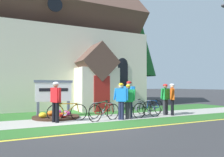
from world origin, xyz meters
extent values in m
plane|color=#333335|center=(0.00, 4.00, 0.00)|extent=(140.00, 140.00, 0.00)
cube|color=#A8A59E|center=(-0.11, 1.46, 0.01)|extent=(32.00, 2.05, 0.01)
cube|color=#2D6628|center=(-0.11, -0.33, 0.00)|extent=(32.00, 1.52, 0.01)
cube|color=#2D6628|center=(-0.11, 3.97, 0.00)|extent=(24.00, 2.98, 0.01)
cube|color=yellow|center=(-0.11, -1.24, 0.00)|extent=(28.00, 0.16, 0.01)
cube|color=beige|center=(-0.11, 10.09, 2.64)|extent=(13.43, 9.27, 5.29)
cube|color=brown|center=(-0.11, 10.09, 6.94)|extent=(13.93, 9.44, 9.44)
cube|color=beige|center=(2.30, 4.66, 1.30)|extent=(2.40, 1.60, 2.60)
cube|color=brown|center=(2.30, 4.66, 2.95)|extent=(2.40, 1.80, 2.40)
cube|color=maroon|center=(2.30, 3.84, 1.05)|extent=(1.00, 0.06, 2.10)
cube|color=black|center=(4.59, 5.43, 2.10)|extent=(0.76, 0.06, 1.90)
cone|color=black|center=(4.59, 5.43, 3.05)|extent=(0.80, 0.06, 0.80)
cylinder|color=black|center=(-0.11, 5.43, 6.44)|extent=(0.90, 0.06, 0.90)
cube|color=slate|center=(-1.38, 3.09, 0.37)|extent=(0.12, 0.12, 0.75)
cube|color=slate|center=(0.09, 3.02, 0.37)|extent=(0.12, 0.12, 0.75)
cube|color=white|center=(-0.64, 3.06, 1.21)|extent=(1.75, 0.16, 0.93)
cube|color=slate|center=(-0.64, 3.06, 1.73)|extent=(1.87, 0.21, 0.12)
cube|color=black|center=(-0.65, 3.01, 1.32)|extent=(1.40, 0.07, 0.16)
cylinder|color=#382319|center=(-0.64, 2.48, 0.05)|extent=(2.17, 2.17, 0.10)
ellipsoid|color=#CC338C|center=(-0.19, 2.34, 0.22)|extent=(0.36, 0.36, 0.24)
ellipsoid|color=#CC338C|center=(-0.45, 3.03, 0.22)|extent=(0.36, 0.36, 0.24)
ellipsoid|color=orange|center=(-0.83, 2.69, 0.22)|extent=(0.36, 0.36, 0.24)
ellipsoid|color=gold|center=(-1.30, 2.17, 0.22)|extent=(0.36, 0.36, 0.24)
ellipsoid|color=red|center=(-0.48, 1.80, 0.22)|extent=(0.36, 0.36, 0.24)
torus|color=black|center=(1.89, 1.98, 0.34)|extent=(0.69, 0.28, 0.72)
torus|color=black|center=(0.96, 1.64, 0.34)|extent=(0.69, 0.28, 0.72)
cylinder|color=#19723F|center=(1.28, 1.76, 0.49)|extent=(0.51, 0.22, 0.43)
cylinder|color=#19723F|center=(1.38, 1.79, 0.72)|extent=(0.70, 0.29, 0.10)
cylinder|color=#19723F|center=(1.62, 1.88, 0.52)|extent=(0.25, 0.12, 0.48)
cylinder|color=#19723F|center=(1.70, 1.91, 0.32)|extent=(0.39, 0.17, 0.09)
cylinder|color=#19723F|center=(1.80, 1.95, 0.55)|extent=(0.21, 0.11, 0.43)
cylinder|color=#19723F|center=(1.00, 1.65, 0.52)|extent=(0.12, 0.07, 0.36)
ellipsoid|color=black|center=(1.72, 1.92, 0.79)|extent=(0.25, 0.16, 0.05)
cylinder|color=silver|center=(1.04, 1.67, 0.71)|extent=(0.42, 0.18, 0.03)
cylinder|color=silver|center=(1.52, 1.84, 0.29)|extent=(0.18, 0.08, 0.18)
torus|color=black|center=(3.82, 2.00, 0.35)|extent=(0.72, 0.20, 0.73)
torus|color=black|center=(2.82, 1.76, 0.35)|extent=(0.72, 0.20, 0.73)
cylinder|color=#B7B7BC|center=(3.16, 1.84, 0.52)|extent=(0.55, 0.16, 0.48)
cylinder|color=#B7B7BC|center=(3.27, 1.87, 0.75)|extent=(0.75, 0.21, 0.05)
cylinder|color=#B7B7BC|center=(3.53, 1.93, 0.53)|extent=(0.26, 0.10, 0.48)
cylinder|color=#B7B7BC|center=(3.62, 1.95, 0.32)|extent=(0.41, 0.13, 0.09)
cylinder|color=#B7B7BC|center=(3.73, 1.98, 0.55)|extent=(0.22, 0.09, 0.43)
cylinder|color=#B7B7BC|center=(2.86, 1.77, 0.55)|extent=(0.12, 0.06, 0.40)
ellipsoid|color=black|center=(3.64, 1.96, 0.79)|extent=(0.25, 0.13, 0.05)
cylinder|color=silver|center=(2.90, 1.78, 0.77)|extent=(0.43, 0.13, 0.03)
cylinder|color=silver|center=(3.42, 1.91, 0.30)|extent=(0.18, 0.06, 0.18)
torus|color=black|center=(4.73, 1.72, 0.35)|extent=(0.71, 0.25, 0.73)
torus|color=black|center=(3.78, 1.43, 0.35)|extent=(0.71, 0.25, 0.73)
cylinder|color=#194CA5|center=(4.10, 1.53, 0.51)|extent=(0.53, 0.19, 0.46)
cylinder|color=#194CA5|center=(4.21, 1.56, 0.72)|extent=(0.72, 0.25, 0.04)
cylinder|color=#194CA5|center=(4.46, 1.63, 0.51)|extent=(0.25, 0.11, 0.44)
cylinder|color=#194CA5|center=(4.54, 1.66, 0.32)|extent=(0.40, 0.15, 0.09)
cylinder|color=#194CA5|center=(4.65, 1.69, 0.53)|extent=(0.21, 0.10, 0.39)
cylinder|color=#194CA5|center=(3.82, 1.44, 0.54)|extent=(0.12, 0.07, 0.39)
ellipsoid|color=black|center=(4.56, 1.66, 0.75)|extent=(0.25, 0.15, 0.05)
cylinder|color=silver|center=(3.85, 1.45, 0.75)|extent=(0.43, 0.16, 0.03)
cylinder|color=silver|center=(4.35, 1.60, 0.29)|extent=(0.18, 0.07, 0.18)
torus|color=black|center=(-0.85, 1.67, 0.35)|extent=(0.72, 0.23, 0.73)
torus|color=black|center=(0.11, 1.41, 0.35)|extent=(0.72, 0.23, 0.73)
cylinder|color=orange|center=(-0.22, 1.50, 0.52)|extent=(0.53, 0.18, 0.47)
cylinder|color=orange|center=(-0.32, 1.53, 0.73)|extent=(0.72, 0.23, 0.04)
cylinder|color=orange|center=(-0.57, 1.60, 0.51)|extent=(0.25, 0.10, 0.45)
cylinder|color=orange|center=(-0.66, 1.62, 0.32)|extent=(0.40, 0.14, 0.09)
cylinder|color=orange|center=(-0.77, 1.65, 0.54)|extent=(0.21, 0.09, 0.40)
cylinder|color=orange|center=(0.07, 1.42, 0.54)|extent=(0.12, 0.07, 0.40)
ellipsoid|color=black|center=(-0.68, 1.62, 0.76)|extent=(0.25, 0.14, 0.05)
cylinder|color=silver|center=(0.04, 1.43, 0.76)|extent=(0.43, 0.14, 0.03)
cylinder|color=silver|center=(-0.47, 1.57, 0.30)|extent=(0.18, 0.07, 0.18)
torus|color=black|center=(3.82, 0.80, 0.35)|extent=(0.73, 0.11, 0.73)
torus|color=black|center=(2.82, 0.71, 0.35)|extent=(0.73, 0.11, 0.73)
cylinder|color=black|center=(3.16, 0.74, 0.51)|extent=(0.54, 0.09, 0.45)
cylinder|color=black|center=(3.27, 0.75, 0.73)|extent=(0.74, 0.11, 0.06)
cylinder|color=black|center=(3.53, 0.78, 0.52)|extent=(0.25, 0.06, 0.46)
cylinder|color=black|center=(3.62, 0.78, 0.32)|extent=(0.41, 0.08, 0.09)
cylinder|color=black|center=(3.73, 0.80, 0.54)|extent=(0.22, 0.06, 0.41)
cylinder|color=black|center=(2.86, 0.71, 0.53)|extent=(0.12, 0.05, 0.38)
ellipsoid|color=black|center=(3.64, 0.79, 0.77)|extent=(0.25, 0.10, 0.05)
cylinder|color=silver|center=(2.90, 0.71, 0.74)|extent=(0.44, 0.07, 0.03)
cylinder|color=silver|center=(3.42, 0.76, 0.29)|extent=(0.18, 0.04, 0.18)
torus|color=black|center=(0.59, 0.66, 0.34)|extent=(0.71, 0.23, 0.72)
torus|color=black|center=(1.57, 0.93, 0.34)|extent=(0.71, 0.23, 0.72)
cylinder|color=#A51E19|center=(1.24, 0.84, 0.50)|extent=(0.54, 0.18, 0.45)
cylinder|color=#A51E19|center=(1.13, 0.81, 0.73)|extent=(0.73, 0.24, 0.07)
cylinder|color=#A51E19|center=(0.88, 0.74, 0.52)|extent=(0.26, 0.10, 0.47)
cylinder|color=#A51E19|center=(0.79, 0.72, 0.32)|extent=(0.40, 0.15, 0.09)
cylinder|color=#A51E19|center=(0.68, 0.69, 0.55)|extent=(0.22, 0.09, 0.42)
cylinder|color=#A51E19|center=(1.53, 0.92, 0.53)|extent=(0.12, 0.07, 0.38)
ellipsoid|color=black|center=(0.77, 0.71, 0.78)|extent=(0.25, 0.14, 0.05)
cylinder|color=silver|center=(1.49, 0.91, 0.74)|extent=(0.43, 0.15, 0.03)
cylinder|color=silver|center=(0.99, 0.77, 0.29)|extent=(0.18, 0.07, 0.18)
cylinder|color=#2D2D33|center=(2.28, 0.67, 0.39)|extent=(0.15, 0.15, 0.78)
cylinder|color=#2D2D33|center=(2.17, 0.72, 0.39)|extent=(0.15, 0.15, 0.78)
cube|color=green|center=(2.23, 0.69, 1.07)|extent=(0.48, 0.35, 0.57)
sphere|color=#936B51|center=(2.23, 0.69, 1.45)|extent=(0.20, 0.20, 0.20)
ellipsoid|color=gold|center=(2.23, 0.69, 1.51)|extent=(0.29, 0.31, 0.14)
cylinder|color=green|center=(2.46, 0.55, 1.10)|extent=(0.09, 0.16, 0.52)
cylinder|color=green|center=(1.99, 0.83, 1.10)|extent=(0.09, 0.11, 0.52)
cylinder|color=black|center=(4.98, 0.90, 0.40)|extent=(0.15, 0.15, 0.81)
cylinder|color=black|center=(4.86, 0.75, 0.40)|extent=(0.15, 0.15, 0.81)
cube|color=#E55914|center=(4.92, 0.82, 1.10)|extent=(0.44, 0.48, 0.59)
sphere|color=beige|center=(4.92, 0.82, 1.50)|extent=(0.21, 0.21, 0.21)
ellipsoid|color=silver|center=(4.92, 0.82, 1.56)|extent=(0.34, 0.33, 0.15)
cylinder|color=#E55914|center=(5.12, 1.02, 1.13)|extent=(0.09, 0.13, 0.53)
cylinder|color=#E55914|center=(4.71, 0.63, 1.13)|extent=(0.09, 0.21, 0.54)
cylinder|color=#191E38|center=(1.81, 0.72, 0.41)|extent=(0.15, 0.15, 0.81)
cylinder|color=#191E38|center=(1.90, 0.66, 0.41)|extent=(0.15, 0.15, 0.81)
cube|color=blue|center=(1.85, 0.69, 1.11)|extent=(0.49, 0.42, 0.59)
sphere|color=beige|center=(1.85, 0.69, 1.51)|extent=(0.21, 0.21, 0.21)
ellipsoid|color=gold|center=(1.85, 0.69, 1.57)|extent=(0.33, 0.34, 0.15)
cylinder|color=blue|center=(1.65, 0.88, 1.14)|extent=(0.09, 0.24, 0.54)
cylinder|color=blue|center=(2.06, 0.49, 1.14)|extent=(0.09, 0.10, 0.54)
cylinder|color=black|center=(-0.90, 1.11, 0.42)|extent=(0.15, 0.15, 0.83)
cylinder|color=black|center=(-0.99, 1.32, 0.42)|extent=(0.15, 0.15, 0.83)
cube|color=red|center=(-0.94, 1.22, 1.14)|extent=(0.37, 0.51, 0.61)
sphere|color=#936B51|center=(-0.94, 1.22, 1.55)|extent=(0.22, 0.22, 0.22)
ellipsoid|color=silver|center=(-0.94, 1.22, 1.61)|extent=(0.34, 0.31, 0.15)
cylinder|color=red|center=(-0.87, 0.94, 1.17)|extent=(0.09, 0.19, 0.55)
cylinder|color=red|center=(-1.01, 1.50, 1.17)|extent=(0.09, 0.21, 0.55)
cylinder|color=#2D2D33|center=(4.83, 1.17, 0.40)|extent=(0.15, 0.15, 0.80)
cylinder|color=#2D2D33|center=(4.63, 1.10, 0.40)|extent=(0.15, 0.15, 0.80)
cube|color=green|center=(4.73, 1.13, 1.09)|extent=(0.49, 0.33, 0.58)
sphere|color=#936B51|center=(4.73, 1.13, 1.48)|extent=(0.21, 0.21, 0.21)
ellipsoid|color=red|center=(4.73, 1.13, 1.54)|extent=(0.29, 0.31, 0.14)
cylinder|color=green|center=(5.00, 1.18, 1.12)|extent=(0.09, 0.09, 0.52)
cylinder|color=green|center=(4.46, 1.08, 1.12)|extent=(0.09, 0.17, 0.53)
cylinder|color=#191E38|center=(2.56, 1.02, 0.43)|extent=(0.15, 0.15, 0.86)
cylinder|color=#191E38|center=(2.47, 1.18, 0.43)|extent=(0.15, 0.15, 0.86)
cube|color=blue|center=(2.51, 1.10, 1.18)|extent=(0.41, 0.52, 0.63)
sphere|color=beige|center=(2.51, 1.10, 1.60)|extent=(0.22, 0.22, 0.22)
ellipsoid|color=red|center=(2.51, 1.10, 1.66)|extent=(0.36, 0.34, 0.16)
cylinder|color=blue|center=(2.62, 0.83, 1.21)|extent=(0.09, 0.13, 0.57)
cylinder|color=blue|center=(2.40, 1.37, 1.21)|extent=(0.09, 0.10, 0.57)
cylinder|color=#4C3823|center=(8.20, 8.91, 1.19)|extent=(0.28, 0.28, 2.39)
cone|color=#195623|center=(8.20, 8.91, 5.28)|extent=(2.99, 2.99, 5.79)
ellipsoid|color=#847A5B|center=(-3.50, 80.49, 0.00)|extent=(102.21, 52.22, 18.10)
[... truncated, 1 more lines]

